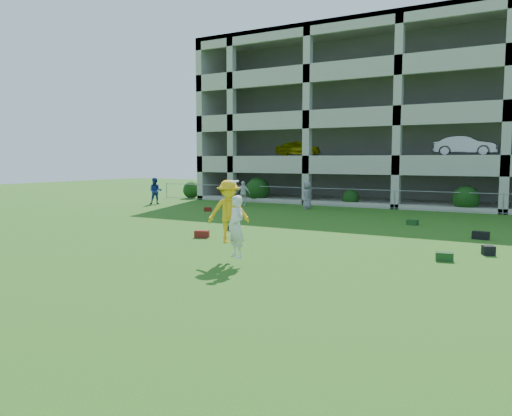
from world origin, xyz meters
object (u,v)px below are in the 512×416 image
Objects in this scene: crate_d at (488,250)px; frisbee_contest at (230,215)px; bystander_c at (307,195)px; parking_garage at (426,120)px; bystander_a at (156,191)px; bystander_b at (243,193)px.

frisbee_contest is at bearing -142.61° from crate_d.
parking_garage is at bearing 129.48° from bystander_c.
parking_garage is at bearing 106.33° from crate_d.
frisbee_contest reaches higher than bystander_a.
bystander_b is at bearing -15.08° from bystander_a.
bystander_c is at bearing 106.20° from frisbee_contest.
frisbee_contest is at bearing -11.33° from bystander_c.
bystander_b is 0.97× the size of bystander_c.
bystander_c is (4.55, 0.16, 0.03)m from bystander_b.
bystander_c reaches higher than bystander_b.
bystander_a reaches higher than bystander_c.
frisbee_contest reaches higher than bystander_c.
bystander_c is 0.06× the size of parking_garage.
bystander_a is 1.11× the size of bystander_b.
bystander_a is 0.83× the size of frisbee_contest.
bystander_b is (5.69, 2.10, -0.09)m from bystander_a.
parking_garage is (4.74, 11.17, 5.17)m from bystander_c.
parking_garage is at bearing 6.57° from bystander_a.
parking_garage reaches higher than crate_d.
frisbee_contest is at bearing -90.27° from parking_garage.
bystander_b is 15.54m from parking_garage.
bystander_b is 0.74× the size of frisbee_contest.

